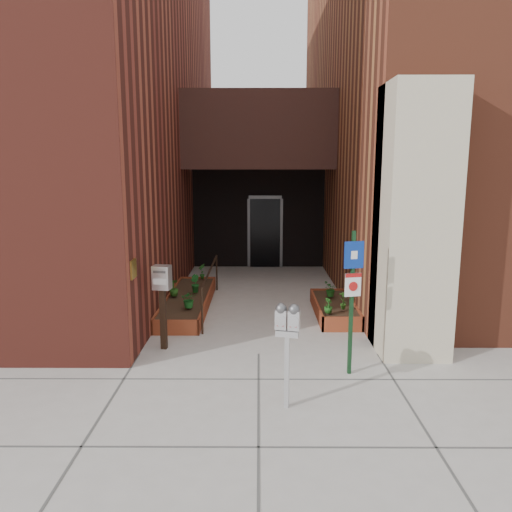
{
  "coord_description": "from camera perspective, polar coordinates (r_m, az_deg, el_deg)",
  "views": [
    {
      "loc": [
        -0.0,
        -7.92,
        3.14
      ],
      "look_at": [
        -0.05,
        1.8,
        1.34
      ],
      "focal_mm": 35.0,
      "sensor_mm": 36.0,
      "label": 1
    }
  ],
  "objects": [
    {
      "name": "shrub_right_c",
      "position": [
        10.94,
        8.51,
        -3.78
      ],
      "size": [
        0.39,
        0.39,
        0.33
      ],
      "primitive_type": "imported",
      "rotation": [
        0.0,
        0.0,
        4.27
      ],
      "color": "#195317",
      "rests_on": "planter_right"
    },
    {
      "name": "shrub_left_c",
      "position": [
        11.04,
        -9.38,
        -3.59
      ],
      "size": [
        0.29,
        0.29,
        0.37
      ],
      "primitive_type": "imported",
      "rotation": [
        0.0,
        0.0,
        3.78
      ],
      "color": "#255719",
      "rests_on": "planter_left"
    },
    {
      "name": "shrub_left_d",
      "position": [
        12.59,
        -6.2,
        -1.75
      ],
      "size": [
        0.27,
        0.27,
        0.37
      ],
      "primitive_type": "imported",
      "rotation": [
        0.0,
        0.0,
        5.22
      ],
      "color": "#1A5819",
      "rests_on": "planter_left"
    },
    {
      "name": "payment_dropbox",
      "position": [
        8.59,
        -10.66,
        -3.75
      ],
      "size": [
        0.32,
        0.26,
        1.46
      ],
      "color": "black",
      "rests_on": "ground"
    },
    {
      "name": "ground",
      "position": [
        8.52,
        0.28,
        -11.14
      ],
      "size": [
        80.0,
        80.0,
        0.0
      ],
      "primitive_type": "plane",
      "color": "#9E9991",
      "rests_on": "ground"
    },
    {
      "name": "shrub_right_b",
      "position": [
        10.06,
        9.98,
        -4.99
      ],
      "size": [
        0.26,
        0.26,
        0.37
      ],
      "primitive_type": "imported",
      "rotation": [
        0.0,
        0.0,
        2.68
      ],
      "color": "#275618",
      "rests_on": "planter_right"
    },
    {
      "name": "planter_left",
      "position": [
        11.15,
        -7.74,
        -5.27
      ],
      "size": [
        0.9,
        3.6,
        0.3
      ],
      "color": "maroon",
      "rests_on": "ground"
    },
    {
      "name": "planter_right",
      "position": [
        10.68,
        8.95,
        -6.0
      ],
      "size": [
        0.8,
        2.2,
        0.3
      ],
      "color": "maroon",
      "rests_on": "ground"
    },
    {
      "name": "parking_meter",
      "position": [
        6.42,
        3.61,
        -8.17
      ],
      "size": [
        0.33,
        0.18,
        1.41
      ],
      "color": "#B8B8BB",
      "rests_on": "ground"
    },
    {
      "name": "shrub_right_a",
      "position": [
        9.77,
        8.27,
        -5.62
      ],
      "size": [
        0.23,
        0.23,
        0.3
      ],
      "primitive_type": "imported",
      "rotation": [
        0.0,
        0.0,
        0.93
      ],
      "color": "#1D5317",
      "rests_on": "planter_right"
    },
    {
      "name": "shrub_left_b",
      "position": [
        11.28,
        -7.02,
        -3.14
      ],
      "size": [
        0.31,
        0.31,
        0.4
      ],
      "primitive_type": "imported",
      "rotation": [
        0.0,
        0.0,
        2.22
      ],
      "color": "#164F1A",
      "rests_on": "planter_left"
    },
    {
      "name": "sign_post",
      "position": [
        7.48,
        10.96,
        -3.58
      ],
      "size": [
        0.3,
        0.1,
        2.19
      ],
      "color": "#13341A",
      "rests_on": "ground"
    },
    {
      "name": "architecture",
      "position": [
        14.93,
        -0.43,
        17.56
      ],
      "size": [
        20.0,
        14.6,
        10.0
      ],
      "color": "maroon",
      "rests_on": "ground"
    },
    {
      "name": "shrub_left_a",
      "position": [
        10.1,
        -7.65,
        -4.89
      ],
      "size": [
        0.39,
        0.39,
        0.36
      ],
      "primitive_type": "imported",
      "rotation": [
        0.0,
        0.0,
        0.23
      ],
      "color": "#1B5F1F",
      "rests_on": "planter_left"
    },
    {
      "name": "handrail",
      "position": [
        10.89,
        -5.25,
        -2.26
      ],
      "size": [
        0.04,
        3.34,
        0.9
      ],
      "color": "black",
      "rests_on": "ground"
    }
  ]
}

